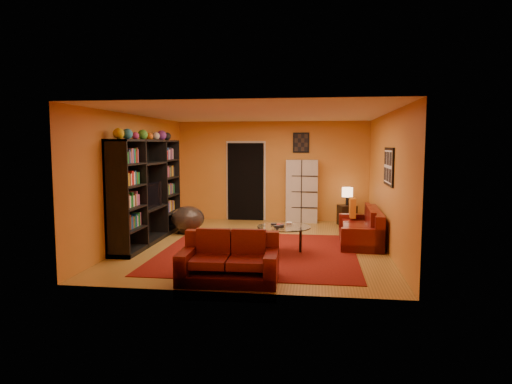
# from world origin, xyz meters

# --- Properties ---
(floor) EXTENTS (6.00, 6.00, 0.00)m
(floor) POSITION_xyz_m (0.00, 0.00, 0.00)
(floor) COLOR olive
(floor) RESTS_ON ground
(ceiling) EXTENTS (6.00, 6.00, 0.00)m
(ceiling) POSITION_xyz_m (0.00, 0.00, 2.60)
(ceiling) COLOR white
(ceiling) RESTS_ON wall_back
(wall_back) EXTENTS (6.00, 0.00, 6.00)m
(wall_back) POSITION_xyz_m (0.00, 3.00, 1.30)
(wall_back) COLOR orange
(wall_back) RESTS_ON floor
(wall_front) EXTENTS (6.00, 0.00, 6.00)m
(wall_front) POSITION_xyz_m (0.00, -3.00, 1.30)
(wall_front) COLOR orange
(wall_front) RESTS_ON floor
(wall_left) EXTENTS (0.00, 6.00, 6.00)m
(wall_left) POSITION_xyz_m (-2.50, 0.00, 1.30)
(wall_left) COLOR orange
(wall_left) RESTS_ON floor
(wall_right) EXTENTS (0.00, 6.00, 6.00)m
(wall_right) POSITION_xyz_m (2.50, 0.00, 1.30)
(wall_right) COLOR orange
(wall_right) RESTS_ON floor
(rug) EXTENTS (3.60, 3.60, 0.01)m
(rug) POSITION_xyz_m (0.10, -0.70, 0.01)
(rug) COLOR #560D09
(rug) RESTS_ON floor
(doorway) EXTENTS (0.95, 0.10, 2.04)m
(doorway) POSITION_xyz_m (-0.70, 2.96, 1.02)
(doorway) COLOR black
(doorway) RESTS_ON floor
(wall_art_right) EXTENTS (0.03, 1.00, 0.70)m
(wall_art_right) POSITION_xyz_m (2.48, -0.30, 1.60)
(wall_art_right) COLOR black
(wall_art_right) RESTS_ON wall_right
(wall_art_back) EXTENTS (0.42, 0.03, 0.52)m
(wall_art_back) POSITION_xyz_m (0.75, 2.98, 2.05)
(wall_art_back) COLOR black
(wall_art_back) RESTS_ON wall_back
(entertainment_unit) EXTENTS (0.45, 3.00, 2.10)m
(entertainment_unit) POSITION_xyz_m (-2.27, 0.00, 1.05)
(entertainment_unit) COLOR black
(entertainment_unit) RESTS_ON floor
(tv) EXTENTS (0.90, 0.12, 0.52)m
(tv) POSITION_xyz_m (-2.23, -0.08, 0.98)
(tv) COLOR black
(tv) RESTS_ON entertainment_unit
(sofa) EXTENTS (0.84, 1.96, 0.85)m
(sofa) POSITION_xyz_m (2.13, 0.44, 0.29)
(sofa) COLOR #520D0A
(sofa) RESTS_ON rug
(loveseat) EXTENTS (1.47, 0.91, 0.85)m
(loveseat) POSITION_xyz_m (-0.10, -2.42, 0.29)
(loveseat) COLOR #520D0A
(loveseat) RESTS_ON rug
(throw_pillow) EXTENTS (0.12, 0.42, 0.42)m
(throw_pillow) POSITION_xyz_m (1.95, 1.13, 0.63)
(throw_pillow) COLOR orange
(throw_pillow) RESTS_ON sofa
(coffee_table) EXTENTS (0.99, 0.99, 0.49)m
(coffee_table) POSITION_xyz_m (0.58, -0.65, 0.45)
(coffee_table) COLOR silver
(coffee_table) RESTS_ON floor
(storage_cabinet) EXTENTS (0.82, 0.39, 1.61)m
(storage_cabinet) POSITION_xyz_m (0.78, 2.80, 0.81)
(storage_cabinet) COLOR beige
(storage_cabinet) RESTS_ON floor
(bowl_chair) EXTENTS (0.75, 0.75, 0.61)m
(bowl_chair) POSITION_xyz_m (-1.72, 0.99, 0.33)
(bowl_chair) COLOR black
(bowl_chair) RESTS_ON floor
(side_table) EXTENTS (0.50, 0.50, 0.50)m
(side_table) POSITION_xyz_m (1.92, 2.50, 0.25)
(side_table) COLOR black
(side_table) RESTS_ON floor
(table_lamp) EXTENTS (0.27, 0.27, 0.44)m
(table_lamp) POSITION_xyz_m (1.92, 2.50, 0.81)
(table_lamp) COLOR black
(table_lamp) RESTS_ON side_table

